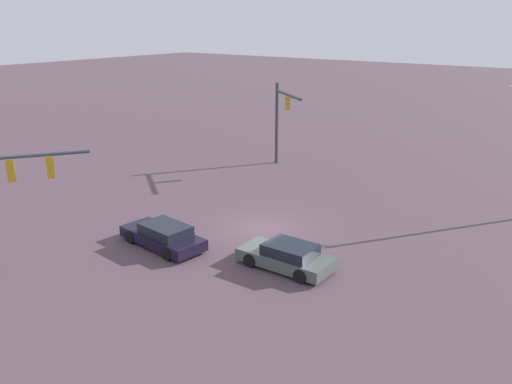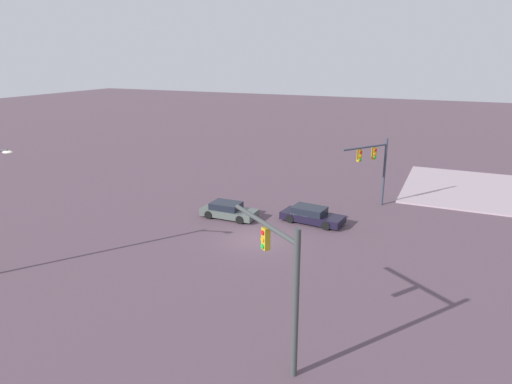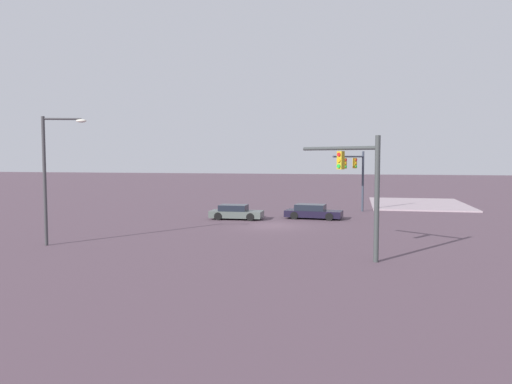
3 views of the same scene
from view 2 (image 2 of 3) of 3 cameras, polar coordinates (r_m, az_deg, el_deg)
ground_plane at (r=31.29m, az=-0.16°, el=-6.02°), size 224.27×224.27×0.00m
sidewalk_corner at (r=47.17m, az=24.29°, el=0.49°), size 13.99×9.89×0.15m
traffic_signal_near_corner at (r=17.90m, az=3.39°, el=-10.25°), size 3.13×4.07×6.23m
traffic_signal_opposite_side at (r=37.99m, az=14.76°, el=3.74°), size 3.99×2.80×5.69m
sedan_car_approaching at (r=35.29m, az=-3.51°, el=-2.35°), size 1.96×4.35×1.21m
sedan_car_waiting_far at (r=34.44m, az=7.01°, el=-2.94°), size 2.36×4.87×1.21m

